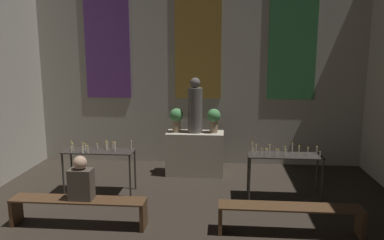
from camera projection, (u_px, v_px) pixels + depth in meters
name	position (u px, v px, depth m)	size (l,w,h in m)	color
wall_back	(198.00, 59.00, 8.93)	(8.05, 0.16, 5.03)	#B2AD9E
altar	(195.00, 153.00, 8.38)	(1.27, 0.58, 0.96)	#BCB29E
statue	(195.00, 108.00, 8.19)	(0.32, 0.32, 1.21)	#5B5651
flower_vase_left	(177.00, 118.00, 8.27)	(0.30, 0.30, 0.53)	#937A5B
flower_vase_right	(214.00, 118.00, 8.20)	(0.30, 0.30, 0.53)	#937A5B
candle_rack_left	(99.00, 156.00, 7.24)	(1.36, 0.47, 1.04)	#332D28
candle_rack_right	(284.00, 160.00, 6.95)	(1.36, 0.47, 1.04)	#332D28
pew_back_left	(78.00, 206.00, 5.89)	(2.14, 0.36, 0.45)	#4C331E
pew_back_right	(290.00, 213.00, 5.62)	(2.14, 0.36, 0.45)	#4C331E
person_seated	(81.00, 180.00, 5.81)	(0.36, 0.24, 0.70)	#4C4238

